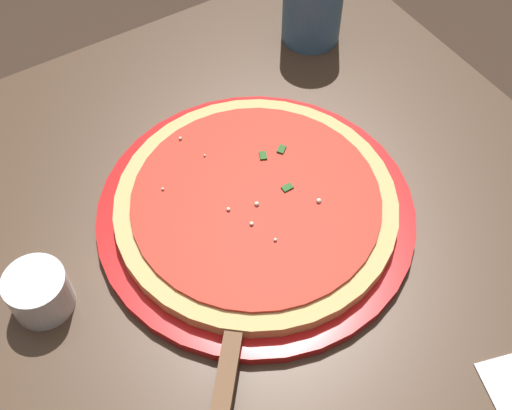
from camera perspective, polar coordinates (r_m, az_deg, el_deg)
restaurant_table at (r=0.83m, az=-0.93°, el=-10.30°), size 0.85×0.84×0.72m
serving_plate at (r=0.73m, az=0.00°, el=-0.63°), size 0.36×0.36×0.01m
pizza at (r=0.71m, az=0.00°, el=0.13°), size 0.31×0.31×0.02m
pizza_server at (r=0.63m, az=-2.15°, el=-12.35°), size 0.17×0.20×0.01m
cup_tall_drink at (r=0.91m, az=5.07°, el=17.53°), size 0.08×0.08×0.12m
cup_small_sauce at (r=0.69m, az=-18.69°, el=-7.32°), size 0.06×0.06×0.05m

